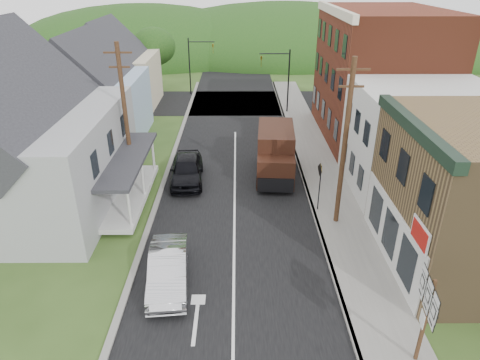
{
  "coord_description": "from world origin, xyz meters",
  "views": [
    {
      "loc": [
        0.18,
        -16.58,
        12.65
      ],
      "look_at": [
        0.32,
        4.41,
        2.2
      ],
      "focal_mm": 32.0,
      "sensor_mm": 36.0,
      "label": 1
    }
  ],
  "objects_px": {
    "silver_sedan": "(168,269)",
    "dark_sedan": "(187,169)",
    "warning_sign": "(320,180)",
    "delivery_van": "(275,153)",
    "route_sign_cluster": "(426,310)"
  },
  "relations": [
    {
      "from": "delivery_van",
      "to": "dark_sedan",
      "type": "bearing_deg",
      "value": -167.88
    },
    {
      "from": "dark_sedan",
      "to": "warning_sign",
      "type": "xyz_separation_m",
      "value": [
        7.9,
        -3.94,
        1.16
      ]
    },
    {
      "from": "silver_sedan",
      "to": "route_sign_cluster",
      "type": "xyz_separation_m",
      "value": [
        9.33,
        -4.28,
        1.67
      ]
    },
    {
      "from": "delivery_van",
      "to": "route_sign_cluster",
      "type": "height_order",
      "value": "route_sign_cluster"
    },
    {
      "from": "silver_sedan",
      "to": "warning_sign",
      "type": "relative_size",
      "value": 1.6
    },
    {
      "from": "route_sign_cluster",
      "to": "warning_sign",
      "type": "relative_size",
      "value": 1.21
    },
    {
      "from": "silver_sedan",
      "to": "warning_sign",
      "type": "bearing_deg",
      "value": 33.76
    },
    {
      "from": "dark_sedan",
      "to": "delivery_van",
      "type": "height_order",
      "value": "delivery_van"
    },
    {
      "from": "dark_sedan",
      "to": "silver_sedan",
      "type": "bearing_deg",
      "value": -91.87
    },
    {
      "from": "silver_sedan",
      "to": "warning_sign",
      "type": "height_order",
      "value": "warning_sign"
    },
    {
      "from": "delivery_van",
      "to": "warning_sign",
      "type": "relative_size",
      "value": 2.02
    },
    {
      "from": "delivery_van",
      "to": "route_sign_cluster",
      "type": "xyz_separation_m",
      "value": [
        3.76,
        -15.32,
        0.81
      ]
    },
    {
      "from": "warning_sign",
      "to": "dark_sedan",
      "type": "bearing_deg",
      "value": 147.32
    },
    {
      "from": "silver_sedan",
      "to": "dark_sedan",
      "type": "bearing_deg",
      "value": 85.88
    },
    {
      "from": "dark_sedan",
      "to": "route_sign_cluster",
      "type": "relative_size",
      "value": 1.43
    }
  ]
}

